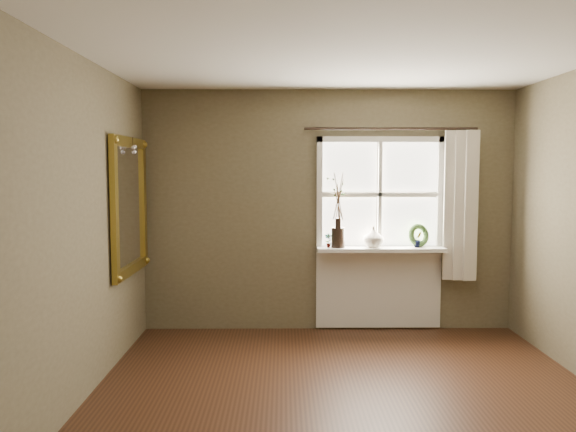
{
  "coord_description": "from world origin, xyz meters",
  "views": [
    {
      "loc": [
        -0.49,
        -3.81,
        1.75
      ],
      "look_at": [
        -0.44,
        1.55,
        1.3
      ],
      "focal_mm": 35.0,
      "sensor_mm": 36.0,
      "label": 1
    }
  ],
  "objects_px": {
    "wreath": "(419,238)",
    "gilt_mirror": "(130,206)",
    "dark_jug": "(338,237)",
    "cream_vase": "(373,237)"
  },
  "relations": [
    {
      "from": "dark_jug",
      "to": "gilt_mirror",
      "type": "bearing_deg",
      "value": -165.02
    },
    {
      "from": "gilt_mirror",
      "to": "dark_jug",
      "type": "bearing_deg",
      "value": 14.98
    },
    {
      "from": "dark_jug",
      "to": "cream_vase",
      "type": "relative_size",
      "value": 0.96
    },
    {
      "from": "dark_jug",
      "to": "wreath",
      "type": "distance_m",
      "value": 0.87
    },
    {
      "from": "wreath",
      "to": "gilt_mirror",
      "type": "xyz_separation_m",
      "value": [
        -2.93,
        -0.59,
        0.39
      ]
    },
    {
      "from": "dark_jug",
      "to": "wreath",
      "type": "xyz_separation_m",
      "value": [
        0.87,
        0.04,
        -0.01
      ]
    },
    {
      "from": "dark_jug",
      "to": "gilt_mirror",
      "type": "relative_size",
      "value": 0.16
    },
    {
      "from": "wreath",
      "to": "gilt_mirror",
      "type": "height_order",
      "value": "gilt_mirror"
    },
    {
      "from": "dark_jug",
      "to": "gilt_mirror",
      "type": "height_order",
      "value": "gilt_mirror"
    },
    {
      "from": "dark_jug",
      "to": "gilt_mirror",
      "type": "xyz_separation_m",
      "value": [
        -2.06,
        -0.55,
        0.38
      ]
    }
  ]
}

